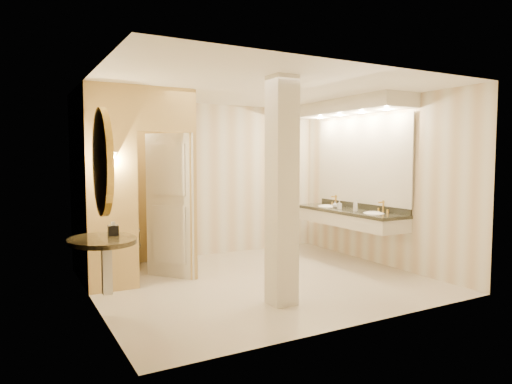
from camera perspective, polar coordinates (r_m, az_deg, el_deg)
floor at (r=6.61m, az=0.52°, el=-11.03°), size 4.50×4.50×0.00m
ceiling at (r=6.45m, az=0.53°, el=12.79°), size 4.50×4.50×0.00m
wall_back at (r=8.19m, az=-6.37°, el=1.49°), size 4.50×0.02×2.70m
wall_front at (r=4.76m, az=12.46°, el=-0.61°), size 4.50×0.02×2.70m
wall_left at (r=5.64m, az=-19.81°, el=-0.01°), size 0.02×4.00×2.70m
wall_right at (r=7.75m, az=15.18°, el=1.21°), size 0.02×4.00×2.70m
toilet_closet at (r=6.83m, az=-11.83°, el=1.17°), size 1.50×1.55×2.70m
wall_sconce at (r=6.10m, az=-17.53°, el=3.95°), size 0.14×0.14×0.42m
vanity at (r=7.85m, az=11.76°, el=3.33°), size 0.75×2.40×2.09m
console_shelf at (r=5.20m, az=-18.60°, el=-0.47°), size 0.90×0.90×1.90m
pillar at (r=5.39m, az=3.25°, el=0.05°), size 0.30×0.30×2.70m
tissue_box at (r=5.40m, az=-17.42°, el=-4.59°), size 0.12×0.12×0.11m
toilet at (r=7.64m, az=-15.51°, el=-6.55°), size 0.56×0.73×0.66m
soap_bottle_a at (r=7.93m, az=10.38°, el=-1.56°), size 0.08×0.08×0.15m
soap_bottle_b at (r=8.10m, az=9.84°, el=-1.55°), size 0.09×0.09×0.11m
soap_bottle_c at (r=7.60m, az=12.31°, el=-1.64°), size 0.10×0.10×0.20m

